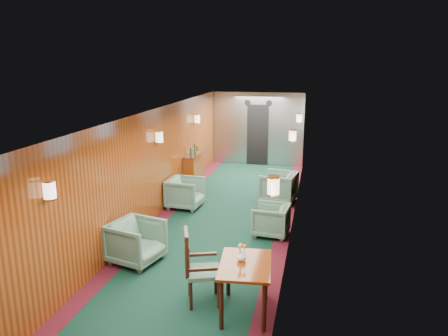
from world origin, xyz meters
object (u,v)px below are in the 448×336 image
object	(u,v)px
side_chair	(196,264)
armchair_right_far	(278,187)
armchair_left_near	(136,242)
dining_table	(245,271)
credenza	(194,170)
armchair_left_far	(185,193)
armchair_right_near	(271,220)

from	to	relation	value
side_chair	armchair_right_far	bearing A→B (deg)	62.22
armchair_left_near	armchair_right_far	distance (m)	4.35
dining_table	credenza	distance (m)	6.26
side_chair	credenza	xyz separation A→B (m)	(-1.68, 5.67, -0.13)
credenza	armchair_left_far	size ratio (longest dim) A/B	1.52
dining_table	credenza	bearing A→B (deg)	107.13
armchair_left_near	armchair_left_far	distance (m)	2.93
dining_table	armchair_left_far	world-z (taller)	dining_table
armchair_left_near	armchair_right_near	size ratio (longest dim) A/B	1.17
side_chair	armchair_right_far	xyz separation A→B (m)	(0.71, 4.85, -0.22)
credenza	armchair_right_far	xyz separation A→B (m)	(2.40, -0.82, -0.09)
credenza	armchair_right_far	distance (m)	2.53
armchair_left_near	armchair_right_near	distance (m)	2.72
credenza	armchair_left_near	xyz separation A→B (m)	(0.32, -4.64, -0.10)
side_chair	credenza	world-z (taller)	credenza
credenza	armchair_left_near	distance (m)	4.65
dining_table	armchair_right_far	bearing A→B (deg)	84.63
armchair_right_near	credenza	bearing A→B (deg)	-134.55
armchair_left_near	armchair_right_far	bearing A→B (deg)	-13.88
side_chair	dining_table	bearing A→B (deg)	-27.69
armchair_right_far	side_chair	bearing A→B (deg)	1.85
armchair_right_near	armchair_right_far	distance (m)	2.13
armchair_right_far	credenza	bearing A→B (deg)	-98.56
credenza	armchair_right_near	distance (m)	3.83
credenza	armchair_left_far	bearing A→B (deg)	-80.40
armchair_left_near	armchair_right_far	world-z (taller)	armchair_right_far
side_chair	armchair_left_far	size ratio (longest dim) A/B	1.40
credenza	dining_table	bearing A→B (deg)	-67.34
side_chair	armchair_left_near	xyz separation A→B (m)	(-1.36, 1.03, -0.23)
dining_table	side_chair	xyz separation A→B (m)	(-0.73, 0.11, -0.02)
credenza	armchair_right_near	bearing A→B (deg)	-50.25
side_chair	armchair_right_near	distance (m)	2.84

